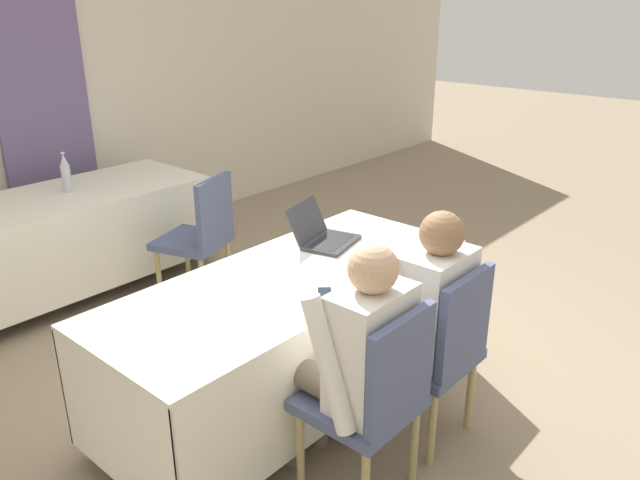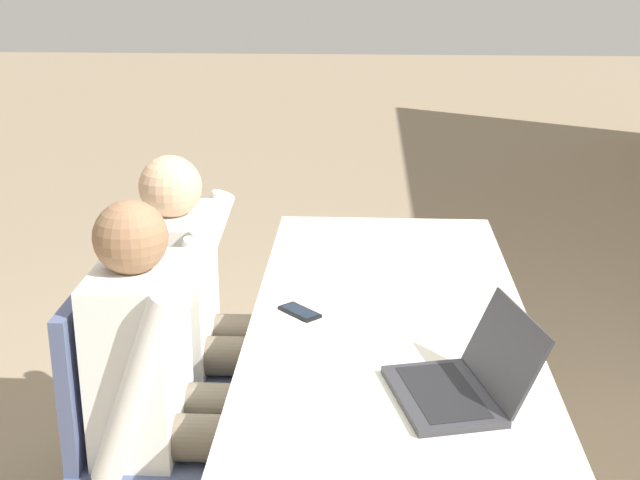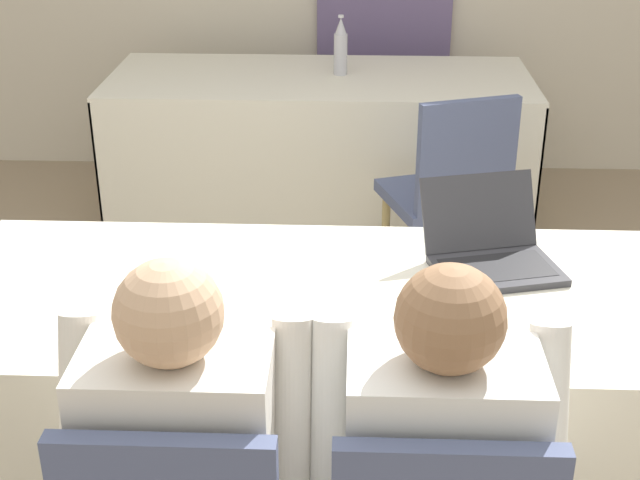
# 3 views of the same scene
# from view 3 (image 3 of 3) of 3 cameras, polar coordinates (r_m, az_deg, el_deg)

# --- Properties ---
(conference_table_near) EXTENTS (2.03, 0.83, 0.73)m
(conference_table_near) POSITION_cam_3_polar(r_m,az_deg,el_deg) (2.43, 0.21, -6.77)
(conference_table_near) COLOR silver
(conference_table_near) RESTS_ON ground_plane
(conference_table_far) EXTENTS (2.03, 0.83, 0.73)m
(conference_table_far) POSITION_cam_3_polar(r_m,az_deg,el_deg) (4.39, -0.01, 8.34)
(conference_table_far) COLOR silver
(conference_table_far) RESTS_ON ground_plane
(laptop) EXTENTS (0.40, 0.39, 0.22)m
(laptop) POSITION_cam_3_polar(r_m,az_deg,el_deg) (2.50, 10.90, -0.78)
(laptop) COLOR #333338
(laptop) RESTS_ON conference_table_near
(cell_phone) EXTENTS (0.14, 0.14, 0.01)m
(cell_phone) POSITION_cam_3_polar(r_m,az_deg,el_deg) (2.11, -1.10, -6.74)
(cell_phone) COLOR black
(cell_phone) RESTS_ON conference_table_near
(paper_beside_laptop) EXTENTS (0.24, 0.32, 0.00)m
(paper_beside_laptop) POSITION_cam_3_polar(r_m,az_deg,el_deg) (2.47, -2.55, -1.72)
(paper_beside_laptop) COLOR white
(paper_beside_laptop) RESTS_ON conference_table_near
(water_bottle) EXTENTS (0.06, 0.06, 0.28)m
(water_bottle) POSITION_cam_3_polar(r_m,az_deg,el_deg) (4.34, 1.33, 12.20)
(water_bottle) COLOR #B7B7C1
(water_bottle) RESTS_ON conference_table_far
(chair_far_spare) EXTENTS (0.56, 0.56, 0.90)m
(chair_far_spare) POSITION_cam_3_polar(r_m,az_deg,el_deg) (3.64, 8.36, 3.29)
(chair_far_spare) COLOR tan
(chair_far_spare) RESTS_ON ground_plane
(person_checkered_shirt) EXTENTS (0.50, 0.52, 1.16)m
(person_checkered_shirt) POSITION_cam_3_polar(r_m,az_deg,el_deg) (1.90, -8.30, -14.06)
(person_checkered_shirt) COLOR #665B4C
(person_checkered_shirt) RESTS_ON ground_plane
(person_white_shirt) EXTENTS (0.50, 0.52, 1.16)m
(person_white_shirt) POSITION_cam_3_polar(r_m,az_deg,el_deg) (1.88, 7.32, -14.49)
(person_white_shirt) COLOR #665B4C
(person_white_shirt) RESTS_ON ground_plane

